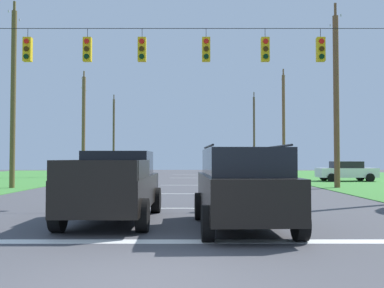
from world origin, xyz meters
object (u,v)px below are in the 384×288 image
object	(u,v)px
utility_pole_mid_right	(338,99)
utility_pole_far_right	(285,123)
pickup_truck	(117,186)
suv_black	(244,186)
utility_pole_near_left	(255,133)
utility_pole_far_left	(15,97)
utility_pole_distant_right	(85,124)
utility_pole_distant_left	(115,133)
overhead_signal_span	(171,94)
distant_car_crossing_white	(348,171)

from	to	relation	value
utility_pole_mid_right	utility_pole_far_right	world-z (taller)	utility_pole_mid_right
pickup_truck	utility_pole_mid_right	size ratio (longest dim) A/B	0.49
suv_black	utility_pole_near_left	size ratio (longest dim) A/B	0.45
pickup_truck	suv_black	distance (m)	3.72
utility_pole_far_left	utility_pole_distant_right	world-z (taller)	utility_pole_far_left
utility_pole_far_left	utility_pole_distant_right	distance (m)	15.95
utility_pole_far_left	utility_pole_distant_left	bearing A→B (deg)	90.30
overhead_signal_span	utility_pole_far_right	xyz separation A→B (m)	(9.68, 24.29, 0.89)
pickup_truck	utility_pole_near_left	distance (m)	47.99
distant_car_crossing_white	utility_pole_far_right	bearing A→B (deg)	108.84
utility_pole_mid_right	utility_pole_near_left	distance (m)	33.36
utility_pole_distant_left	suv_black	bearing A→B (deg)	-75.96
utility_pole_near_left	utility_pole_far_left	bearing A→B (deg)	-119.45
utility_pole_near_left	utility_pole_far_right	bearing A→B (deg)	-89.09
utility_pole_far_left	utility_pole_distant_right	size ratio (longest dim) A/B	1.09
utility_pole_near_left	utility_pole_distant_right	xyz separation A→B (m)	(-18.91, -17.72, -0.26)
overhead_signal_span	suv_black	world-z (taller)	overhead_signal_span
overhead_signal_span	utility_pole_mid_right	world-z (taller)	utility_pole_mid_right
overhead_signal_span	pickup_truck	bearing A→B (deg)	-105.39
overhead_signal_span	utility_pole_mid_right	bearing A→B (deg)	42.22
utility_pole_distant_left	overhead_signal_span	bearing A→B (deg)	-76.74
utility_pole_far_right	utility_pole_distant_right	distance (m)	19.19
utility_pole_near_left	utility_pole_distant_right	distance (m)	25.92
utility_pole_far_left	utility_pole_distant_right	bearing A→B (deg)	89.65
overhead_signal_span	utility_pole_distant_left	bearing A→B (deg)	103.26
utility_pole_far_left	utility_pole_near_left	bearing A→B (deg)	60.55
utility_pole_mid_right	utility_pole_distant_right	bearing A→B (deg)	140.47
utility_pole_mid_right	utility_pole_distant_right	world-z (taller)	utility_pole_mid_right
overhead_signal_span	utility_pole_far_right	bearing A→B (deg)	68.27
pickup_truck	distant_car_crossing_white	xyz separation A→B (m)	(13.87, 20.45, -0.18)
utility_pole_mid_right	utility_pole_distant_left	bearing A→B (deg)	120.27
distant_car_crossing_white	utility_pole_far_left	distance (m)	23.87
distant_car_crossing_white	utility_pole_far_left	world-z (taller)	utility_pole_far_left
utility_pole_far_left	utility_pole_distant_left	world-z (taller)	utility_pole_far_left
suv_black	utility_pole_near_left	xyz separation A→B (m)	(7.27, 48.06, 4.20)
utility_pole_mid_right	overhead_signal_span	bearing A→B (deg)	-137.78
utility_pole_near_left	pickup_truck	bearing A→B (deg)	-102.91
overhead_signal_span	utility_pole_far_left	distance (m)	12.72
pickup_truck	distant_car_crossing_white	world-z (taller)	pickup_truck
pickup_truck	utility_pole_far_left	distance (m)	16.00
pickup_truck	utility_pole_far_left	size ratio (longest dim) A/B	0.49
overhead_signal_span	utility_pole_distant_right	bearing A→B (deg)	111.45
overhead_signal_span	distant_car_crossing_white	distance (m)	20.48
pickup_truck	utility_pole_far_right	distance (m)	31.24
utility_pole_mid_right	utility_pole_distant_left	size ratio (longest dim) A/B	1.05
utility_pole_far_left	suv_black	bearing A→B (deg)	-50.81
suv_black	pickup_truck	bearing A→B (deg)	156.70
utility_pole_far_right	utility_pole_distant_right	bearing A→B (deg)	-179.77
utility_pole_mid_right	utility_pole_far_right	bearing A→B (deg)	89.14
utility_pole_mid_right	utility_pole_near_left	world-z (taller)	utility_pole_mid_right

